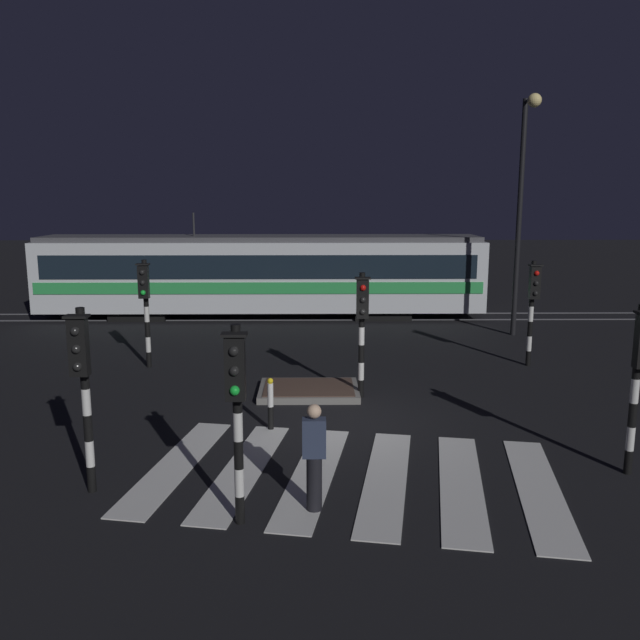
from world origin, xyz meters
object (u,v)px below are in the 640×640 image
(street_lamp_trackside_right, at_px, (523,190))
(traffic_light_median_centre, at_px, (362,317))
(tram, at_px, (261,274))
(traffic_light_corner_near_left, at_px, (82,374))
(traffic_light_corner_near_right, at_px, (640,365))
(traffic_light_corner_far_left, at_px, (145,298))
(bollard_island_edge, at_px, (271,404))
(traffic_light_corner_far_right, at_px, (533,298))
(traffic_light_kerb_mid_left, at_px, (236,397))
(pedestrian_waiting_at_kerb, at_px, (314,457))

(street_lamp_trackside_right, bearing_deg, traffic_light_median_centre, -129.73)
(tram, bearing_deg, traffic_light_corner_near_left, -95.79)
(traffic_light_corner_near_right, relative_size, traffic_light_median_centre, 0.99)
(traffic_light_corner_far_left, distance_m, traffic_light_corner_near_right, 12.58)
(traffic_light_corner_near_right, relative_size, bollard_island_edge, 2.71)
(traffic_light_corner_far_right, relative_size, tram, 0.17)
(traffic_light_kerb_mid_left, relative_size, pedestrian_waiting_at_kerb, 1.76)
(traffic_light_median_centre, bearing_deg, traffic_light_corner_near_right, -46.07)
(traffic_light_corner_far_left, height_order, street_lamp_trackside_right, street_lamp_trackside_right)
(traffic_light_corner_far_left, xyz_separation_m, traffic_light_corner_near_left, (1.01, -8.03, 0.01))
(pedestrian_waiting_at_kerb, bearing_deg, bollard_island_edge, 103.93)
(street_lamp_trackside_right, bearing_deg, traffic_light_kerb_mid_left, -121.49)
(bollard_island_edge, bearing_deg, street_lamp_trackside_right, 49.32)
(traffic_light_corner_near_right, bearing_deg, bollard_island_edge, 159.62)
(traffic_light_median_centre, xyz_separation_m, street_lamp_trackside_right, (5.86, 7.06, 2.99))
(traffic_light_corner_near_right, distance_m, street_lamp_trackside_right, 12.04)
(traffic_light_corner_near_left, bearing_deg, traffic_light_kerb_mid_left, -23.23)
(traffic_light_corner_far_left, relative_size, traffic_light_corner_far_right, 1.01)
(bollard_island_edge, bearing_deg, tram, 95.05)
(tram, height_order, pedestrian_waiting_at_kerb, tram)
(tram, height_order, bollard_island_edge, tram)
(traffic_light_corner_far_left, xyz_separation_m, street_lamp_trackside_right, (11.67, 4.13, 2.97))
(traffic_light_corner_far_right, xyz_separation_m, pedestrian_waiting_at_kerb, (-6.17, -8.67, -1.11))
(tram, bearing_deg, traffic_light_corner_near_right, -63.88)
(street_lamp_trackside_right, height_order, bollard_island_edge, street_lamp_trackside_right)
(traffic_light_corner_near_left, relative_size, street_lamp_trackside_right, 0.38)
(traffic_light_corner_far_left, relative_size, traffic_light_corner_near_left, 1.00)
(traffic_light_corner_far_left, xyz_separation_m, traffic_light_corner_far_right, (10.83, 0.03, -0.03))
(traffic_light_corner_near_right, height_order, traffic_light_median_centre, traffic_light_median_centre)
(traffic_light_kerb_mid_left, bearing_deg, traffic_light_corner_far_right, 51.52)
(traffic_light_corner_far_left, relative_size, traffic_light_corner_near_right, 1.02)
(traffic_light_median_centre, xyz_separation_m, traffic_light_corner_near_left, (-4.80, -5.10, 0.03))
(traffic_light_median_centre, relative_size, bollard_island_edge, 2.72)
(traffic_light_corner_near_left, xyz_separation_m, street_lamp_trackside_right, (10.66, 12.15, 2.96))
(traffic_light_corner_near_left, bearing_deg, tram, 84.21)
(traffic_light_corner_far_left, bearing_deg, pedestrian_waiting_at_kerb, -61.67)
(bollard_island_edge, bearing_deg, traffic_light_corner_far_left, 126.68)
(traffic_light_corner_near_right, xyz_separation_m, traffic_light_corner_near_left, (-9.14, -0.59, 0.04))
(street_lamp_trackside_right, xyz_separation_m, bollard_island_edge, (-7.90, -9.19, -4.42))
(traffic_light_corner_near_left, bearing_deg, traffic_light_corner_near_right, 3.70)
(street_lamp_trackside_right, distance_m, tram, 10.32)
(traffic_light_corner_far_left, xyz_separation_m, traffic_light_median_centre, (5.81, -2.93, -0.02))
(pedestrian_waiting_at_kerb, relative_size, bollard_island_edge, 1.54)
(traffic_light_corner_near_right, height_order, traffic_light_corner_near_left, traffic_light_corner_near_left)
(tram, bearing_deg, traffic_light_median_centre, -73.63)
(traffic_light_corner_near_right, xyz_separation_m, bollard_island_edge, (-6.38, 2.37, -1.42))
(traffic_light_kerb_mid_left, distance_m, tram, 17.05)
(traffic_light_kerb_mid_left, xyz_separation_m, tram, (-0.93, 17.02, -0.23))
(traffic_light_corner_near_right, bearing_deg, pedestrian_waiting_at_kerb, -167.55)
(traffic_light_corner_near_right, xyz_separation_m, tram, (-7.52, 15.34, -0.23))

